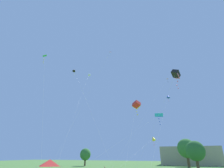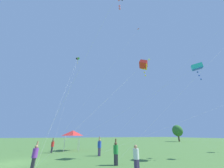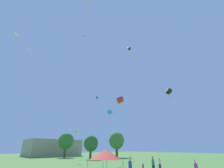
% 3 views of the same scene
% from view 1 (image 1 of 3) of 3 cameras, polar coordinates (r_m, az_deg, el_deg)
% --- Properties ---
extents(distant_building, '(20.67, 15.57, 6.52)m').
position_cam_1_polar(distant_building, '(79.71, 24.08, -20.62)').
color(distant_building, tan).
rests_on(distant_building, ground).
extents(tree_near_right, '(5.66, 5.09, 8.54)m').
position_cam_1_polar(tree_near_right, '(64.77, 23.15, -18.78)').
color(tree_near_right, brown).
rests_on(tree_near_right, ground).
extents(tree_far_right, '(4.58, 4.12, 6.91)m').
position_cam_1_polar(tree_far_right, '(51.02, 25.58, -19.13)').
color(tree_far_right, brown).
rests_on(tree_far_right, ground).
extents(tree_far_left, '(3.83, 3.45, 5.78)m').
position_cam_1_polar(tree_far_left, '(67.34, -8.70, -21.78)').
color(tree_far_left, brown).
rests_on(tree_far_left, ground).
extents(festival_tent, '(2.44, 2.44, 3.01)m').
position_cam_1_polar(festival_tent, '(26.23, -19.65, -23.06)').
color(festival_tent, '#B7B7BC').
rests_on(festival_tent, ground).
extents(kite_blue_diamond_0, '(3.35, 20.11, 17.33)m').
position_cam_1_polar(kite_blue_diamond_0, '(44.66, 17.83, -3.89)').
color(kite_blue_diamond_0, silver).
rests_on(kite_blue_diamond_0, ground).
extents(kite_yellow_diamond_1, '(4.71, 22.41, 8.03)m').
position_cam_1_polar(kite_yellow_diamond_1, '(45.21, 13.34, -16.89)').
color(kite_yellow_diamond_1, silver).
rests_on(kite_yellow_diamond_1, ground).
extents(kite_black_box_2, '(6.44, 5.60, 13.88)m').
position_cam_1_polar(kite_black_box_2, '(23.98, 20.10, 3.01)').
color(kite_black_box_2, silver).
rests_on(kite_black_box_2, ground).
extents(kite_pink_delta_3, '(2.36, 15.67, 26.16)m').
position_cam_1_polar(kite_pink_delta_3, '(40.33, -1.20, 9.22)').
color(kite_pink_delta_3, silver).
rests_on(kite_pink_delta_3, ground).
extents(kite_cyan_box_4, '(11.38, 17.51, 11.26)m').
position_cam_1_polar(kite_cyan_box_4, '(35.67, 15.05, -9.81)').
color(kite_cyan_box_4, silver).
rests_on(kite_cyan_box_4, ground).
extents(kite_orange_delta_5, '(8.92, 23.03, 22.75)m').
position_cam_1_polar(kite_orange_delta_5, '(48.22, 17.28, 0.97)').
color(kite_orange_delta_5, silver).
rests_on(kite_orange_delta_5, ground).
extents(kite_red_box_6, '(1.54, 11.87, 12.22)m').
position_cam_1_polar(kite_red_box_6, '(30.22, 7.98, -6.68)').
color(kite_red_box_6, silver).
rests_on(kite_red_box_6, ground).
extents(kite_black_diamond_7, '(8.37, 2.46, 15.54)m').
position_cam_1_polar(kite_black_diamond_7, '(26.44, -12.15, 4.23)').
color(kite_black_diamond_7, silver).
rests_on(kite_black_diamond_7, ground).
extents(kite_white_diamond_8, '(10.98, 26.23, 27.66)m').
position_cam_1_polar(kite_white_diamond_8, '(55.21, -7.52, 3.17)').
color(kite_white_diamond_8, silver).
rests_on(kite_white_diamond_8, ground).
extents(kite_green_delta_9, '(5.30, 2.53, 19.41)m').
position_cam_1_polar(kite_green_delta_9, '(31.98, -21.21, 8.20)').
color(kite_green_delta_9, silver).
rests_on(kite_green_delta_9, ground).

